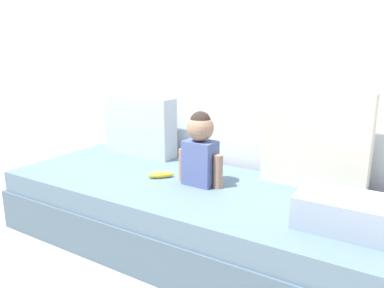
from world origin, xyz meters
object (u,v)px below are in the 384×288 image
at_px(throw_pillow_left, 140,126).
at_px(throw_pillow_right, 316,139).
at_px(folded_blanket, 343,212).
at_px(banana, 160,175).
at_px(couch, 187,214).
at_px(toddler, 200,148).

xyz_separation_m(throw_pillow_left, throw_pillow_right, (1.30, 0.00, 0.06)).
bearing_deg(throw_pillow_left, folded_blanket, -17.10).
bearing_deg(throw_pillow_left, throw_pillow_right, 0.00).
height_order(throw_pillow_left, throw_pillow_right, throw_pillow_right).
relative_size(banana, folded_blanket, 0.42).
relative_size(throw_pillow_left, banana, 3.36).
bearing_deg(couch, throw_pillow_right, 29.11).
relative_size(throw_pillow_right, banana, 3.50).
relative_size(couch, toddler, 5.37).
bearing_deg(throw_pillow_right, banana, -156.53).
relative_size(couch, folded_blanket, 5.92).
relative_size(throw_pillow_left, throw_pillow_right, 0.96).
height_order(couch, folded_blanket, folded_blanket).
bearing_deg(couch, toddler, 25.10).
distance_m(throw_pillow_right, toddler, 0.67).
bearing_deg(throw_pillow_left, toddler, -24.42).
bearing_deg(throw_pillow_right, toddler, -150.41).
xyz_separation_m(throw_pillow_right, folded_blanket, (0.25, -0.48, -0.21)).
bearing_deg(throw_pillow_right, folded_blanket, -62.15).
distance_m(couch, throw_pillow_right, 0.89).
bearing_deg(throw_pillow_right, throw_pillow_left, 180.00).
xyz_separation_m(throw_pillow_right, banana, (-0.84, -0.37, -0.26)).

